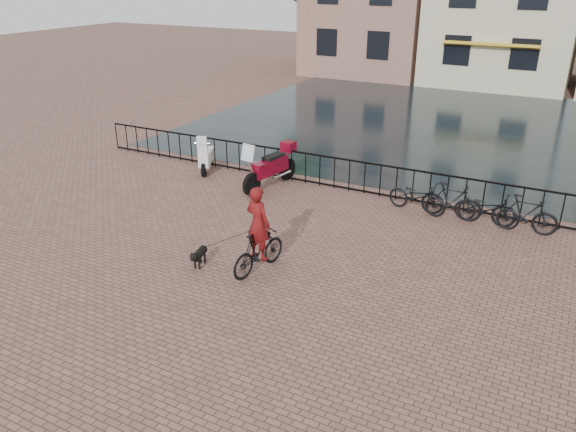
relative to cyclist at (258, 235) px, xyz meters
The scene contains 11 objects.
ground 2.55m from the cyclist, 80.17° to the right, with size 100.00×100.00×0.00m, color brown.
canal_water 14.98m from the cyclist, 88.44° to the left, with size 20.00×20.00×0.00m, color black.
railing 5.68m from the cyclist, 85.87° to the left, with size 20.00×0.05×1.02m.
cyclist is the anchor object (origin of this frame).
dog 1.56m from the cyclist, 162.56° to the right, with size 0.39×0.76×0.49m.
motorcycle 5.38m from the cyclist, 116.68° to the left, with size 0.93×2.39×1.66m.
scooter 7.28m from the cyclist, 134.47° to the left, with size 1.04×1.58×1.43m.
parked_bike_0 5.53m from the cyclist, 66.38° to the left, with size 0.60×1.72×0.90m, color black.
parked_bike_1 5.97m from the cyclist, 57.97° to the left, with size 0.47×1.66×1.00m, color black.
parked_bike_2 6.52m from the cyclist, 50.86° to the left, with size 0.60×1.72×0.90m, color black.
parked_bike_3 7.16m from the cyclist, 44.95° to the left, with size 0.47×1.66×1.00m, color black.
Camera 1 is at (5.42, -7.29, 6.34)m, focal length 35.00 mm.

